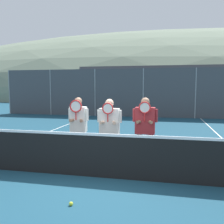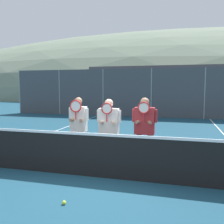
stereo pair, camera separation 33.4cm
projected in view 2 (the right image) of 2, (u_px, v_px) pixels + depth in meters
name	position (u px, v px, depth m)	size (l,w,h in m)	color
ground_plane	(96.00, 177.00, 5.52)	(120.00, 120.00, 0.00)	navy
hill_distant	(172.00, 94.00, 62.23)	(139.04, 77.25, 27.04)	slate
clubhouse_building	(180.00, 88.00, 22.56)	(15.37, 5.50, 3.67)	tan
fence_back	(151.00, 93.00, 15.94)	(19.42, 0.06, 3.13)	gray
tennis_net	(96.00, 155.00, 5.47)	(9.62, 0.09, 1.09)	gray
court_line_left_sideline	(31.00, 140.00, 9.32)	(0.05, 16.00, 0.01)	white
player_leftmost	(79.00, 125.00, 6.50)	(0.54, 0.34, 1.72)	#56565B
player_center_left	(109.00, 126.00, 6.23)	(0.62, 0.34, 1.69)	black
player_center_right	(144.00, 126.00, 6.12)	(0.62, 0.34, 1.73)	#232838
car_far_left	(90.00, 100.00, 20.29)	(4.47, 1.97, 1.68)	navy
car_left_of_center	(157.00, 100.00, 19.16)	(4.70, 2.02, 1.78)	navy
tennis_ball_on_court	(64.00, 203.00, 4.23)	(0.07, 0.07, 0.07)	#CCDB33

